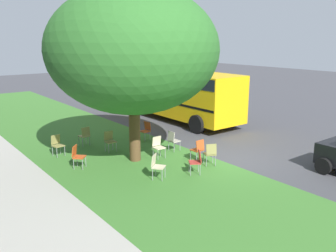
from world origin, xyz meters
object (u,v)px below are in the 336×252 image
object	(u,v)px
street_tree	(133,50)
chair_0	(157,165)
chair_3	(85,135)
chair_10	(173,139)
chair_9	(57,144)
school_bus	(168,88)
chair_1	(158,145)
chair_8	(197,160)
chair_2	(210,153)
chair_7	(198,148)
chair_5	(110,140)
chair_4	(146,129)
chair_6	(77,155)

from	to	relation	value
street_tree	chair_0	distance (m)	4.36
chair_3	chair_10	distance (m)	4.05
chair_9	school_bus	distance (m)	8.88
chair_3	school_bus	xyz separation A→B (m)	(2.52, -6.71, 1.24)
chair_1	chair_0	bearing A→B (deg)	142.65
chair_1	chair_8	world-z (taller)	same
chair_1	chair_2	xyz separation A→B (m)	(-1.97, -1.03, 0.00)
chair_2	school_bus	size ratio (longest dim) A/B	0.08
chair_2	chair_8	distance (m)	1.05
chair_3	chair_7	world-z (taller)	same
chair_8	street_tree	bearing A→B (deg)	19.71
chair_3	chair_9	bearing A→B (deg)	112.00
chair_5	chair_8	bearing A→B (deg)	-164.62
chair_3	chair_8	bearing A→B (deg)	-163.68
street_tree	chair_0	world-z (taller)	street_tree
chair_4	chair_6	distance (m)	4.48
chair_2	chair_8	world-z (taller)	same
chair_1	chair_7	size ratio (longest dim) A/B	1.00
chair_9	chair_2	bearing A→B (deg)	-138.56
chair_0	chair_7	bearing A→B (deg)	-78.07
chair_9	chair_3	bearing A→B (deg)	-68.00
chair_8	chair_9	size ratio (longest dim) A/B	1.00
chair_5	street_tree	bearing A→B (deg)	-171.90
chair_4	chair_10	distance (m)	2.14
chair_6	school_bus	distance (m)	9.68
chair_5	chair_7	size ratio (longest dim) A/B	1.00
chair_1	chair_10	xyz separation A→B (m)	(0.32, -1.04, 0.00)
chair_9	school_bus	size ratio (longest dim) A/B	0.08
chair_5	chair_6	bearing A→B (deg)	119.07
chair_3	street_tree	bearing A→B (deg)	-166.68
chair_6	chair_7	bearing A→B (deg)	-117.74
chair_10	chair_9	bearing A→B (deg)	59.76
chair_3	chair_6	distance (m)	2.91
chair_7	chair_8	xyz separation A→B (m)	(-1.00, 0.98, 0.00)
street_tree	chair_3	distance (m)	4.92
chair_2	chair_3	bearing A→B (deg)	26.48
chair_0	chair_10	size ratio (longest dim) A/B	1.00
chair_5	chair_10	xyz separation A→B (m)	(-1.63, -2.17, 0.00)
street_tree	chair_6	xyz separation A→B (m)	(0.55, 2.19, -3.79)
street_tree	chair_8	distance (m)	4.69
chair_8	chair_9	world-z (taller)	same
chair_1	street_tree	bearing A→B (deg)	70.78
chair_1	chair_7	bearing A→B (deg)	-142.07
chair_8	chair_9	bearing A→B (deg)	32.11
chair_5	chair_9	distance (m)	2.16
chair_5	school_bus	world-z (taller)	school_bus
chair_4	chair_9	world-z (taller)	same
chair_0	chair_4	world-z (taller)	same
chair_4	chair_0	bearing A→B (deg)	150.05
chair_3	chair_7	xyz separation A→B (m)	(-4.67, -2.64, 0.00)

